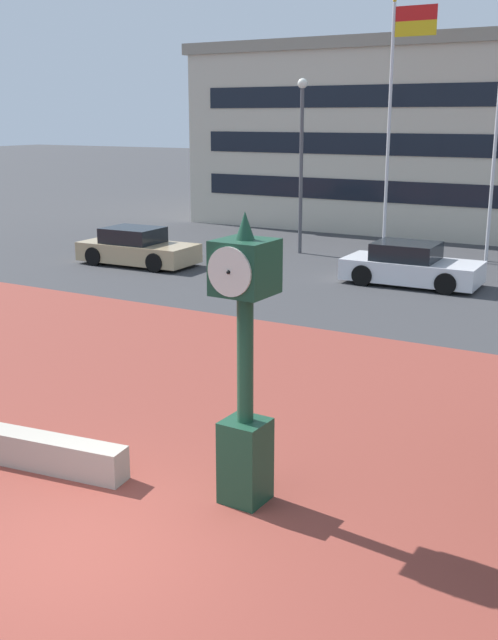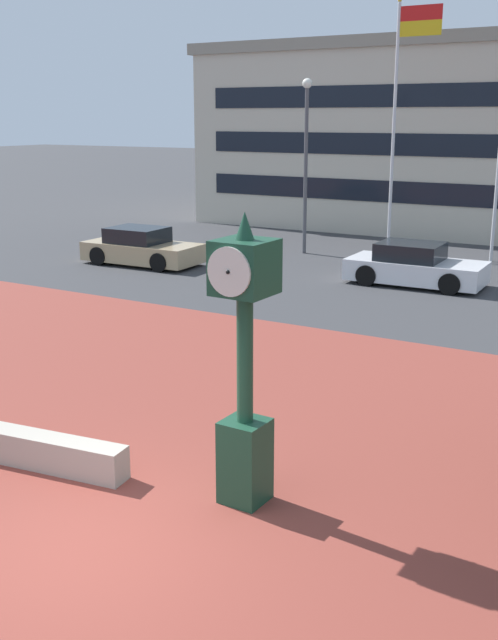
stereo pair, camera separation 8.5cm
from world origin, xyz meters
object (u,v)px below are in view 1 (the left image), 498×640
flagpole_primary (395,107)px  street_lamp_post (301,148)px  street_clock (245,365)px  car_street_mid (410,266)px  car_street_near (137,248)px  civic_building (484,135)px

flagpole_primary → street_lamp_post: size_ratio=1.43×
street_clock → street_lamp_post: (-7.83, 17.64, 1.98)m
car_street_mid → car_street_near: bearing=-81.8°
car_street_near → flagpole_primary: size_ratio=0.46×
car_street_mid → street_lamp_post: street_lamp_post is taller
civic_building → flagpole_primary: bearing=-95.7°
car_street_mid → flagpole_primary: size_ratio=0.46×
car_street_near → street_lamp_post: bearing=139.6°
car_street_near → flagpole_primary: flagpole_primary is taller
flagpole_primary → civic_building: size_ratio=0.36×
car_street_mid → civic_building: civic_building is taller
car_street_mid → street_lamp_post: (-5.38, 3.32, 3.31)m
car_street_near → civic_building: size_ratio=0.17×
street_clock → car_street_mid: (-2.45, 14.32, -1.34)m
street_lamp_post → car_street_near: bearing=-128.6°
flagpole_primary → street_clock: bearing=-75.6°
street_clock → civic_building: civic_building is taller
street_clock → flagpole_primary: (-4.99, 19.43, 3.43)m
civic_building → street_lamp_post: civic_building is taller
car_street_mid → flagpole_primary: bearing=-154.8°
car_street_near → flagpole_primary: bearing=132.9°
car_street_mid → civic_building: 15.49m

